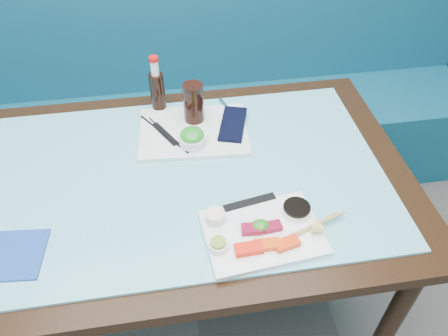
{
  "coord_description": "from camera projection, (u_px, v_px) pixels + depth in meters",
  "views": [
    {
      "loc": [
        -0.03,
        0.5,
        1.7
      ],
      "look_at": [
        0.12,
        1.42,
        0.8
      ],
      "focal_mm": 35.0,
      "sensor_mm": 36.0,
      "label": 1
    }
  ],
  "objects": [
    {
      "name": "ginger_fill",
      "position": [
        215.0,
        214.0,
        1.16
      ],
      "size": [
        0.07,
        0.07,
        0.01
      ],
      "primitive_type": "cylinder",
      "rotation": [
        0.0,
        0.0,
        -0.43
      ],
      "color": "#FFE4D1",
      "rests_on": "ramekin_ginger"
    },
    {
      "name": "cola_bottle_body",
      "position": [
        158.0,
        93.0,
        1.52
      ],
      "size": [
        0.07,
        0.07,
        0.15
      ],
      "primitive_type": "cylinder",
      "rotation": [
        0.0,
        0.0,
        0.38
      ],
      "color": "black",
      "rests_on": "glass_top"
    },
    {
      "name": "wasabi_fill",
      "position": [
        218.0,
        242.0,
        1.1
      ],
      "size": [
        0.05,
        0.05,
        0.01
      ],
      "primitive_type": "cylinder",
      "rotation": [
        0.0,
        0.0,
        -0.4
      ],
      "color": "olive",
      "rests_on": "ramekin_wasabi"
    },
    {
      "name": "serving_tray",
      "position": [
        193.0,
        131.0,
        1.47
      ],
      "size": [
        0.38,
        0.3,
        0.01
      ],
      "primitive_type": "cube",
      "rotation": [
        0.0,
        0.0,
        -0.08
      ],
      "color": "white",
      "rests_on": "glass_top"
    },
    {
      "name": "cola_bottle_cap",
      "position": [
        153.0,
        59.0,
        1.43
      ],
      "size": [
        0.03,
        0.03,
        0.01
      ],
      "primitive_type": "cylinder",
      "rotation": [
        0.0,
        0.0,
        -0.05
      ],
      "color": "#BA0F0B",
      "rests_on": "cola_bottle_neck"
    },
    {
      "name": "wooden_chopstick_a",
      "position": [
        305.0,
        229.0,
        1.16
      ],
      "size": [
        0.25,
        0.09,
        0.01
      ],
      "primitive_type": "cylinder",
      "rotation": [
        1.57,
        0.0,
        -1.26
      ],
      "color": "#A8854F",
      "rests_on": "sashimi_plate"
    },
    {
      "name": "chopstick_sleeve",
      "position": [
        250.0,
        202.0,
        1.23
      ],
      "size": [
        0.15,
        0.05,
        0.0
      ],
      "primitive_type": "cube",
      "rotation": [
        0.0,
        0.0,
        0.18
      ],
      "color": "black",
      "rests_on": "sashimi_plate"
    },
    {
      "name": "soy_dish",
      "position": [
        296.0,
        210.0,
        1.2
      ],
      "size": [
        0.1,
        0.1,
        0.02
      ],
      "primitive_type": "cylinder",
      "rotation": [
        0.0,
        0.0,
        -0.3
      ],
      "color": "white",
      "rests_on": "sashimi_plate"
    },
    {
      "name": "sashimi_plate",
      "position": [
        263.0,
        233.0,
        1.16
      ],
      "size": [
        0.33,
        0.25,
        0.02
      ],
      "primitive_type": "cube",
      "rotation": [
        0.0,
        0.0,
        0.09
      ],
      "color": "white",
      "rests_on": "glass_top"
    },
    {
      "name": "seaweed_salad",
      "position": [
        192.0,
        135.0,
        1.38
      ],
      "size": [
        0.08,
        0.08,
        0.04
      ],
      "primitive_type": "ellipsoid",
      "rotation": [
        0.0,
        0.0,
        -0.13
      ],
      "color": "#208E21",
      "rests_on": "seaweed_bowl"
    },
    {
      "name": "salmon_left",
      "position": [
        249.0,
        249.0,
        1.11
      ],
      "size": [
        0.07,
        0.04,
        0.02
      ],
      "primitive_type": "cube",
      "rotation": [
        0.0,
        0.0,
        0.04
      ],
      "color": "#FE1F0A",
      "rests_on": "sashimi_plate"
    },
    {
      "name": "salmon_mid",
      "position": [
        267.0,
        245.0,
        1.12
      ],
      "size": [
        0.07,
        0.03,
        0.02
      ],
      "primitive_type": "cube",
      "rotation": [
        0.0,
        0.0,
        -0.03
      ],
      "color": "#F24A09",
      "rests_on": "sashimi_plate"
    },
    {
      "name": "tuna_right",
      "position": [
        272.0,
        227.0,
        1.16
      ],
      "size": [
        0.05,
        0.03,
        0.02
      ],
      "primitive_type": "cube",
      "rotation": [
        0.0,
        0.0,
        0.07
      ],
      "color": "maroon",
      "rests_on": "sashimi_plate"
    },
    {
      "name": "blue_napkin",
      "position": [
        13.0,
        255.0,
        1.12
      ],
      "size": [
        0.17,
        0.17,
        0.01
      ],
      "primitive_type": "cube",
      "rotation": [
        0.0,
        0.0,
        -0.09
      ],
      "color": "navy",
      "rests_on": "glass_top"
    },
    {
      "name": "black_chopstick_a",
      "position": [
        164.0,
        134.0,
        1.45
      ],
      "size": [
        0.15,
        0.22,
        0.01
      ],
      "primitive_type": "cylinder",
      "rotation": [
        1.57,
        0.0,
        0.58
      ],
      "color": "black",
      "rests_on": "serving_tray"
    },
    {
      "name": "fork",
      "position": [
        226.0,
        106.0,
        1.55
      ],
      "size": [
        0.04,
        0.1,
        0.01
      ],
      "primitive_type": "cylinder",
      "rotation": [
        1.57,
        0.0,
        0.3
      ],
      "color": "silver",
      "rests_on": "serving_tray"
    },
    {
      "name": "cola_bottle_neck",
      "position": [
        155.0,
        68.0,
        1.45
      ],
      "size": [
        0.04,
        0.04,
        0.05
      ],
      "primitive_type": "cylinder",
      "rotation": [
        0.0,
        0.0,
        0.43
      ],
      "color": "white",
      "rests_on": "cola_bottle_body"
    },
    {
      "name": "tuna_left",
      "position": [
        252.0,
        229.0,
        1.15
      ],
      "size": [
        0.06,
        0.04,
        0.02
      ],
      "primitive_type": "cube",
      "rotation": [
        0.0,
        0.0,
        -0.09
      ],
      "color": "maroon",
      "rests_on": "sashimi_plate"
    },
    {
      "name": "cola_glass",
      "position": [
        193.0,
        103.0,
        1.46
      ],
      "size": [
        0.08,
        0.08,
        0.14
      ],
      "primitive_type": "cylinder",
      "rotation": [
        0.0,
        0.0,
        -0.22
      ],
      "color": "black",
      "rests_on": "serving_tray"
    },
    {
      "name": "seaweed_garnish",
      "position": [
        261.0,
        225.0,
        1.15
      ],
      "size": [
        0.05,
        0.05,
        0.03
      ],
      "primitive_type": "ellipsoid",
      "rotation": [
        0.0,
        0.0,
        0.14
      ],
      "color": "#25761B",
      "rests_on": "sashimi_plate"
    },
    {
      "name": "paper_placemat",
      "position": [
        193.0,
        130.0,
        1.47
      ],
      "size": [
        0.35,
        0.25,
        0.0
      ],
      "primitive_type": "cube",
      "rotation": [
        0.0,
        0.0,
        -0.03
      ],
      "color": "white",
      "rests_on": "serving_tray"
    },
    {
      "name": "salmon_right",
      "position": [
        287.0,
        244.0,
        1.12
      ],
      "size": [
        0.07,
        0.05,
        0.02
      ],
      "primitive_type": "cube",
      "rotation": [
        0.0,
        0.0,
        0.23
      ],
      "color": "#FF360A",
      "rests_on": "sashimi_plate"
    },
    {
      "name": "seaweed_bowl",
      "position": [
        192.0,
        140.0,
        1.4
      ],
      "size": [
        0.11,
        0.11,
        0.03
      ],
      "primitive_type": "cylinder",
      "rotation": [
        0.0,
        0.0,
        0.34
      ],
      "color": "white",
      "rests_on": "serving_tray"
    },
    {
      "name": "glass_top",
      "position": [
        184.0,
        176.0,
        1.33
      ],
      "size": [
        1.22,
        0.76,
        0.01
      ],
      "primitive_type": "cube",
      "color": "#69C2D3",
      "rests_on": "dining_table"
    },
    {
      "name": "booth_bench",
      "position": [
        173.0,
        112.0,
        2.19
      ],
      "size": [
        3.0,
        0.56,
        1.17
      ],
      "color": "#104F67",
      "rests_on": "ground"
    },
    {
      "name": "ramekin_wasabi",
      "position": [
        218.0,
        246.0,
        1.11
      ],
      "size": [
        0.05,
        0.05,
        0.02
      ],
      "primitive_type": "cylinder",
      "rotation": [
        0.0,
        0.0,
        -0.06
      ],
      "color": "white",
      "rests_on": "sashimi_plate"
    },
    {
      "name": "tray_sleeve",
      "position": [
        165.0,
        134.0,
        1.45
      ],
      "size": [
        0.09,
        0.14,
        0.0
      ],
      "primitive_type": "cube",
      "rotation": [
        0.0,
        0.0,
        0.5
      ],
      "color": "black",
      "rests_on": "serving_tray"
    },
    {
      "name": "black_chopstick_b",
      "position": [
        166.0,
        134.0,
        1.45
      ],
      "size": [
        0.11,
        0.19,
        0.01
      ],
      "primitive_type": "cylinder",
      "rotation": [
        1.57,
        0.0,
        0.51
      ],
      "color": "black",
      "rests_on": "serving_tray"
    },
    {
      "name": "soy_fill",
      "position": [
        297.0,
        207.0,
        1.19
      ],
      "size": [
        0.1,
        0.1,
        0.01
      ],
      "primitive_type": "cylinder",
      "rotation": [
        0.0,
        0.0,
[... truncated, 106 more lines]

